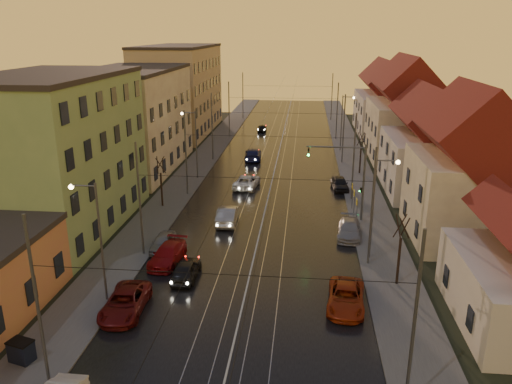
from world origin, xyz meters
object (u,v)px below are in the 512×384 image
(driving_car_2, at_px, (247,181))
(driving_car_4, at_px, (262,128))
(parked_right_0, at_px, (346,297))
(driving_car_1, at_px, (228,215))
(traffic_light_mast, at_px, (353,173))
(street_lamp_1, at_px, (378,199))
(street_lamp_0, at_px, (95,231))
(street_lamp_2, at_px, (193,138))
(parked_left_1, at_px, (125,302))
(parked_left_3, at_px, (163,242))
(street_lamp_3, at_px, (344,118))
(parked_left_2, at_px, (168,254))
(driving_car_3, at_px, (253,154))
(parked_right_1, at_px, (349,229))
(dumpster, at_px, (21,352))
(driving_car_0, at_px, (186,269))
(parked_right_2, at_px, (340,183))

(driving_car_2, height_order, driving_car_4, driving_car_2)
(parked_right_0, bearing_deg, driving_car_1, 130.64)
(traffic_light_mast, bearing_deg, driving_car_1, -171.65)
(street_lamp_1, bearing_deg, street_lamp_0, -156.28)
(street_lamp_2, relative_size, parked_left_1, 1.60)
(street_lamp_1, height_order, parked_left_3, street_lamp_1)
(street_lamp_3, distance_m, parked_left_2, 41.35)
(street_lamp_0, distance_m, driving_car_2, 26.36)
(traffic_light_mast, relative_size, driving_car_3, 1.36)
(street_lamp_3, height_order, driving_car_1, street_lamp_3)
(driving_car_4, bearing_deg, parked_left_2, 85.60)
(driving_car_2, bearing_deg, parked_left_2, 85.17)
(street_lamp_0, bearing_deg, street_lamp_3, 67.52)
(driving_car_4, relative_size, parked_right_1, 0.77)
(street_lamp_0, height_order, driving_car_2, street_lamp_0)
(traffic_light_mast, bearing_deg, parked_left_1, -131.36)
(parked_left_3, bearing_deg, driving_car_3, 82.79)
(street_lamp_3, distance_m, dumpster, 54.48)
(driving_car_0, xyz_separation_m, parked_right_1, (12.01, 8.71, -0.01))
(driving_car_0, distance_m, parked_left_2, 3.03)
(street_lamp_2, relative_size, traffic_light_mast, 1.11)
(street_lamp_3, xyz_separation_m, dumpster, (-19.90, -50.54, -4.19))
(street_lamp_3, xyz_separation_m, parked_right_0, (-2.60, -43.21, -4.20))
(driving_car_0, distance_m, parked_left_3, 5.45)
(driving_car_2, distance_m, parked_right_1, 16.49)
(parked_left_2, distance_m, parked_right_2, 24.09)
(street_lamp_3, relative_size, parked_right_0, 1.63)
(street_lamp_1, xyz_separation_m, parked_left_1, (-16.23, -9.17, -4.19))
(street_lamp_1, relative_size, driving_car_2, 1.58)
(parked_right_2, bearing_deg, street_lamp_3, 79.71)
(driving_car_1, bearing_deg, parked_left_2, 67.61)
(parked_right_0, height_order, dumpster, parked_right_0)
(parked_left_1, height_order, parked_right_0, parked_left_1)
(street_lamp_3, distance_m, driving_car_1, 32.31)
(parked_left_1, bearing_deg, dumpster, -126.59)
(street_lamp_2, bearing_deg, parked_right_2, -8.45)
(street_lamp_2, height_order, dumpster, street_lamp_2)
(parked_right_0, bearing_deg, parked_right_2, 92.79)
(street_lamp_2, xyz_separation_m, parked_left_2, (2.75, -22.12, -4.20))
(street_lamp_2, distance_m, driving_car_1, 15.44)
(street_lamp_2, bearing_deg, parked_left_2, -82.91)
(street_lamp_0, bearing_deg, dumpster, -104.50)
(street_lamp_3, xyz_separation_m, driving_car_4, (-12.86, 13.60, -4.27))
(traffic_light_mast, height_order, driving_car_1, traffic_light_mast)
(parked_right_0, bearing_deg, street_lamp_2, 125.16)
(street_lamp_2, distance_m, parked_right_0, 31.65)
(traffic_light_mast, distance_m, dumpster, 29.60)
(driving_car_3, bearing_deg, street_lamp_0, 76.61)
(parked_right_1, height_order, parked_right_2, parked_right_2)
(driving_car_3, distance_m, parked_left_1, 39.15)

